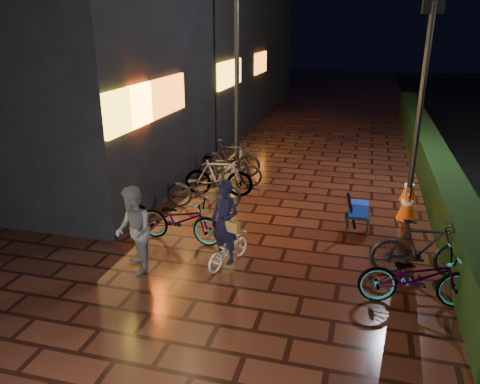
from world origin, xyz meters
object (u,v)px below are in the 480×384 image
(bystander_person, at_px, (134,230))
(cart_assembly, at_px, (358,210))
(traffic_barrier, at_px, (408,196))
(cyclist, at_px, (226,235))

(bystander_person, bearing_deg, cart_assembly, 89.71)
(bystander_person, xyz_separation_m, cart_assembly, (3.84, 2.77, -0.30))
(bystander_person, distance_m, traffic_barrier, 6.69)
(bystander_person, xyz_separation_m, cyclist, (1.53, 0.62, -0.18))
(bystander_person, relative_size, cyclist, 0.96)
(bystander_person, relative_size, traffic_barrier, 0.96)
(bystander_person, relative_size, cart_assembly, 1.62)
(traffic_barrier, xyz_separation_m, cart_assembly, (-1.15, -1.68, 0.17))
(cart_assembly, bearing_deg, bystander_person, -144.20)
(cyclist, relative_size, traffic_barrier, 1.00)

